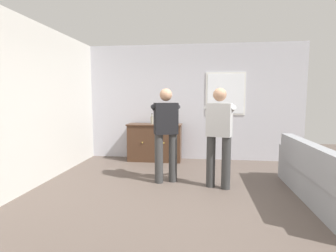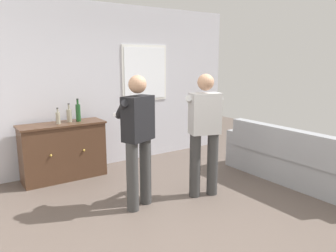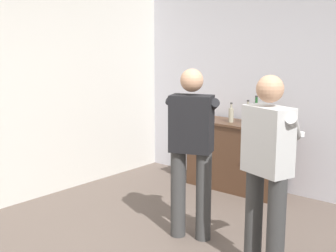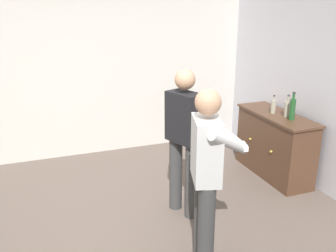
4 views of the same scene
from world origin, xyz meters
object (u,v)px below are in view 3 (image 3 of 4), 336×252
bottle_wine_green (256,113)px  person_standing_left (192,146)px  bottle_spirits_clear (231,115)px  person_standing_right (268,166)px  bottle_liquor_amber (248,115)px  sideboard_cabinet (235,156)px

bottle_wine_green → person_standing_left: bearing=-82.7°
bottle_wine_green → bottle_spirits_clear: (-0.33, -0.05, -0.05)m
person_standing_right → bottle_liquor_amber: bearing=125.2°
sideboard_cabinet → bottle_spirits_clear: size_ratio=5.12×
bottle_wine_green → bottle_liquor_amber: bearing=167.3°
sideboard_cabinet → bottle_liquor_amber: bearing=16.6°
bottle_spirits_clear → person_standing_right: bearing=-49.5°
sideboard_cabinet → bottle_spirits_clear: bottle_spirits_clear is taller
sideboard_cabinet → bottle_spirits_clear: bearing=-148.2°
sideboard_cabinet → person_standing_right: person_standing_right is taller
bottle_liquor_amber → person_standing_right: size_ratio=0.18×
bottle_liquor_amber → bottle_spirits_clear: (-0.20, -0.08, -0.01)m
person_standing_right → bottle_spirits_clear: bearing=130.5°
bottle_wine_green → bottle_liquor_amber: size_ratio=1.23×
person_standing_right → person_standing_left: bearing=168.8°
bottle_liquor_amber → person_standing_right: person_standing_right is taller
bottle_spirits_clear → person_standing_right: (1.46, -1.71, -0.05)m
bottle_wine_green → person_standing_left: size_ratio=0.22×
bottle_wine_green → person_standing_right: bearing=-57.4°
bottle_liquor_amber → bottle_spirits_clear: size_ratio=1.16×
bottle_spirits_clear → sideboard_cabinet: bearing=31.8°
person_standing_left → person_standing_right: size_ratio=1.00×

